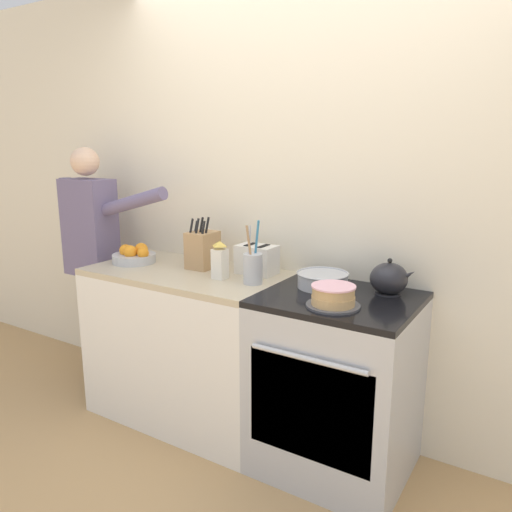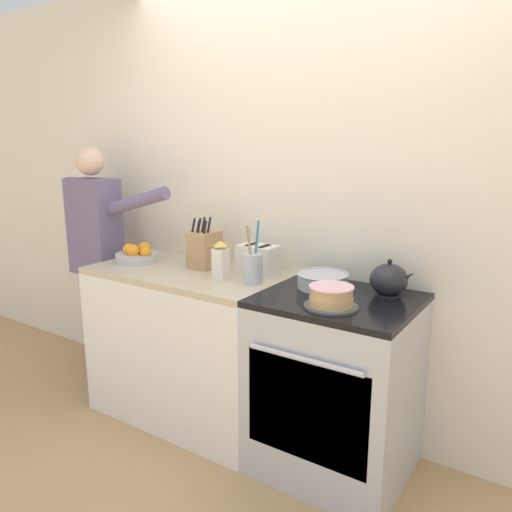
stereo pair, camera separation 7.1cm
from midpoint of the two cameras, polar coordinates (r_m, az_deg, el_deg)
The scene contains 13 objects.
ground_plane at distance 2.70m, azimuth -1.14°, elevation -24.10°, with size 16.00×16.00×0.00m, color tan.
wall_back at distance 2.74m, azimuth 6.21°, elevation 6.04°, with size 8.00×0.04×2.60m.
counter_cabinet at distance 3.04m, azimuth -8.37°, elevation -9.94°, with size 1.15×0.63×0.91m.
stove_range at distance 2.58m, azimuth 8.29°, elevation -14.26°, with size 0.73×0.66×0.91m.
layer_cake at distance 2.25m, azimuth 7.92°, elevation -4.62°, with size 0.24×0.24×0.10m.
tea_kettle at distance 2.48m, azimuth 14.19°, elevation -2.54°, with size 0.22×0.18×0.18m.
mixing_bowl at distance 2.54m, azimuth 6.82°, elevation -2.72°, with size 0.26×0.26×0.08m.
knife_block at distance 2.92m, azimuth -6.82°, elevation 0.74°, with size 0.14×0.17×0.30m.
utensil_crock at distance 2.58m, azimuth -1.16°, elevation -1.31°, with size 0.10×0.10×0.33m.
fruit_bowl at distance 3.13m, azimuth -14.37°, elevation 0.03°, with size 0.26×0.26×0.12m.
toaster at distance 2.77m, azimuth -0.65°, elevation -0.40°, with size 0.23×0.14×0.16m.
milk_carton at distance 2.68m, azimuth -4.91°, elevation -0.55°, with size 0.07×0.07×0.21m.
person_baker at distance 3.48m, azimuth -18.78°, elevation 1.05°, with size 0.92×0.20×1.59m.
Camera 1 is at (1.15, -1.82, 1.62)m, focal length 35.00 mm.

